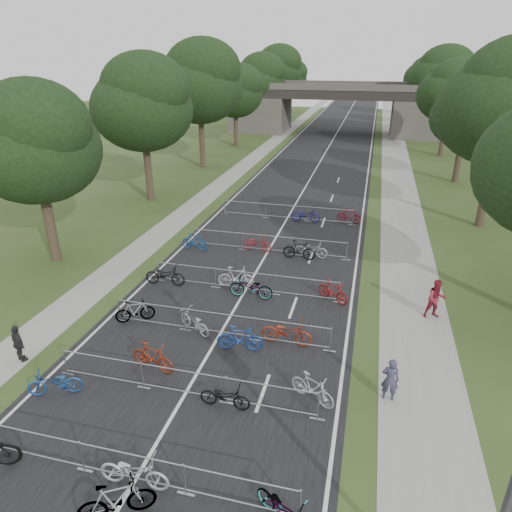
{
  "coord_description": "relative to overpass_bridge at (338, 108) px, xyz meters",
  "views": [
    {
      "loc": [
        5.47,
        -4.22,
        10.83
      ],
      "look_at": [
        0.08,
        16.89,
        1.1
      ],
      "focal_mm": 32.0,
      "sensor_mm": 36.0,
      "label": 1
    }
  ],
  "objects": [
    {
      "name": "bike_21",
      "position": [
        -0.69,
        -44.95,
        -3.06
      ],
      "size": [
        1.87,
        0.79,
        0.95
      ],
      "primitive_type": "imported",
      "rotation": [
        0.0,
        0.0,
        1.48
      ],
      "color": "maroon",
      "rests_on": "ground"
    },
    {
      "name": "tree_left_5",
      "position": [
        -11.39,
        10.93,
        4.58
      ],
      "size": [
        8.4,
        8.4,
        12.81
      ],
      "color": "#33261C",
      "rests_on": "ground"
    },
    {
      "name": "tree_right_2",
      "position": [
        13.11,
        -25.07,
        2.41
      ],
      "size": [
        6.16,
        6.16,
        9.39
      ],
      "color": "#33261C",
      "rests_on": "ground"
    },
    {
      "name": "tree_left_2",
      "position": [
        -11.39,
        -25.07,
        4.58
      ],
      "size": [
        8.4,
        8.4,
        12.81
      ],
      "color": "#33261C",
      "rests_on": "ground"
    },
    {
      "name": "bike_19",
      "position": [
        4.3,
        -49.91,
        -3.02
      ],
      "size": [
        1.71,
        1.32,
        1.03
      ],
      "primitive_type": "imported",
      "rotation": [
        0.0,
        0.0,
        1.01
      ],
      "color": "maroon",
      "rests_on": "ground"
    },
    {
      "name": "tree_right_1",
      "position": [
        13.11,
        -37.07,
        4.37
      ],
      "size": [
        8.18,
        8.18,
        12.47
      ],
      "color": "#33261C",
      "rests_on": "ground"
    },
    {
      "name": "barrier_row_6",
      "position": [
        0.0,
        -39.0,
        -2.99
      ],
      "size": [
        9.7,
        0.08,
        1.1
      ],
      "color": "#989A9F",
      "rests_on": "ground"
    },
    {
      "name": "bike_5",
      "position": [
        0.1,
        -61.48,
        -3.01
      ],
      "size": [
        2.03,
        0.78,
        1.05
      ],
      "primitive_type": "imported",
      "rotation": [
        0.0,
        0.0,
        1.61
      ],
      "color": "silver",
      "rests_on": "ground"
    },
    {
      "name": "bike_27",
      "position": [
        4.3,
        -38.61,
        -3.02
      ],
      "size": [
        1.78,
        0.83,
        1.03
      ],
      "primitive_type": "imported",
      "rotation": [
        0.0,
        0.0,
        1.36
      ],
      "color": "maroon",
      "rests_on": "ground"
    },
    {
      "name": "tree_right_4",
      "position": [
        13.11,
        -1.07,
        4.37
      ],
      "size": [
        8.18,
        8.18,
        12.47
      ],
      "color": "#33261C",
      "rests_on": "ground"
    },
    {
      "name": "bike_26",
      "position": [
        1.37,
        -39.22,
        -3.01
      ],
      "size": [
        2.0,
        0.73,
        1.04
      ],
      "primitive_type": "imported",
      "rotation": [
        0.0,
        0.0,
        1.55
      ],
      "color": "navy",
      "rests_on": "ground"
    },
    {
      "name": "tree_left_0",
      "position": [
        -11.39,
        -49.07,
        2.96
      ],
      "size": [
        6.72,
        6.72,
        10.25
      ],
      "color": "#33261C",
      "rests_on": "ground"
    },
    {
      "name": "tree_left_3",
      "position": [
        -11.39,
        -13.07,
        2.96
      ],
      "size": [
        6.72,
        6.72,
        10.25
      ],
      "color": "#33261C",
      "rests_on": "ground"
    },
    {
      "name": "barrier_row_5",
      "position": [
        0.0,
        -45.0,
        -2.99
      ],
      "size": [
        9.7,
        0.08,
        1.1
      ],
      "color": "#989A9F",
      "rests_on": "ground"
    },
    {
      "name": "sidewalk_right",
      "position": [
        8.0,
        -15.0,
        -3.53
      ],
      "size": [
        3.0,
        140.0,
        0.01
      ],
      "primitive_type": "cube",
      "color": "gray",
      "rests_on": "ground"
    },
    {
      "name": "bike_10",
      "position": [
        1.54,
        -57.99,
        -3.08
      ],
      "size": [
        1.73,
        0.61,
        0.91
      ],
      "primitive_type": "imported",
      "rotation": [
        0.0,
        0.0,
        1.57
      ],
      "color": "black",
      "rests_on": "ground"
    },
    {
      "name": "pedestrian_a",
      "position": [
        6.8,
        -56.22,
        -2.73
      ],
      "size": [
        0.6,
        0.41,
        1.61
      ],
      "primitive_type": "imported",
      "rotation": [
        0.0,
        0.0,
        3.11
      ],
      "color": "#35344E",
      "rests_on": "ground"
    },
    {
      "name": "bike_9",
      "position": [
        -1.66,
        -56.76,
        -2.97
      ],
      "size": [
        1.93,
        0.91,
        1.12
      ],
      "primitive_type": "imported",
      "rotation": [
        0.0,
        0.0,
        1.35
      ],
      "color": "maroon",
      "rests_on": "ground"
    },
    {
      "name": "bike_12",
      "position": [
        -3.91,
        -53.87,
        -3.02
      ],
      "size": [
        1.72,
        1.29,
        1.03
      ],
      "primitive_type": "imported",
      "rotation": [
        0.0,
        0.0,
        2.11
      ],
      "color": "#989A9F",
      "rests_on": "ground"
    },
    {
      "name": "bike_8",
      "position": [
        -4.3,
        -58.84,
        -3.05
      ],
      "size": [
        1.95,
        1.32,
        0.97
      ],
      "primitive_type": "imported",
      "rotation": [
        0.0,
        0.0,
        5.12
      ],
      "color": "#19478C",
      "rests_on": "ground"
    },
    {
      "name": "bike_16",
      "position": [
        -4.11,
        -50.34,
        -2.99
      ],
      "size": [
        2.12,
        0.88,
        1.09
      ],
      "primitive_type": "imported",
      "rotation": [
        0.0,
        0.0,
        1.65
      ],
      "color": "black",
      "rests_on": "ground"
    },
    {
      "name": "overpass_bridge",
      "position": [
        0.0,
        0.0,
        0.0
      ],
      "size": [
        31.0,
        8.0,
        7.05
      ],
      "color": "#484640",
      "rests_on": "ground"
    },
    {
      "name": "bike_20",
      "position": [
        -4.3,
        -45.75,
        -3.01
      ],
      "size": [
        1.79,
        0.72,
        1.05
      ],
      "primitive_type": "imported",
      "rotation": [
        0.0,
        0.0,
        1.44
      ],
      "color": "navy",
      "rests_on": "ground"
    },
    {
      "name": "bike_23",
      "position": [
        2.59,
        -45.1,
        -3.03
      ],
      "size": [
        1.92,
        0.72,
        1.0
      ],
      "primitive_type": "imported",
      "rotation": [
        0.0,
        0.0,
        1.54
      ],
      "color": "#93949A",
      "rests_on": "ground"
    },
    {
      "name": "bike_6",
      "position": [
        0.13,
        -62.42,
        -2.94
      ],
      "size": [
        1.97,
        1.49,
        1.18
      ],
      "primitive_type": "imported",
      "rotation": [
        0.0,
        0.0,
        2.11
      ],
      "color": "#989A9F",
      "rests_on": "ground"
    },
    {
      "name": "pedestrian_c",
      "position": [
        -6.8,
        -57.52,
        -2.76
      ],
      "size": [
        0.97,
        0.73,
        1.54
      ],
      "primitive_type": "imported",
      "rotation": [
        0.0,
        0.0,
        2.7
      ],
      "color": "black",
      "rests_on": "ground"
    },
    {
      "name": "barrier_row_3",
      "position": [
        0.0,
        -54.0,
        -2.99
      ],
      "size": [
        9.7,
        0.08,
        1.1
      ],
      "color": "#989A9F",
      "rests_on": "ground"
    },
    {
      "name": "pedestrian_b",
      "position": [
        8.83,
        -50.27,
        -2.62
      ],
      "size": [
        1.05,
        0.92,
        1.83
      ],
      "primitive_type": "imported",
      "rotation": [
        0.0,
        0.0,
        0.3
      ],
      "color": "maroon",
      "rests_on": "ground"
    },
    {
      "name": "bike_15",
      "position": [
        2.84,
        -53.9,
        -2.99
      ],
      "size": [
        2.08,
        0.74,
        1.09
      ],
      "primitive_type": "imported",
      "rotation": [
        0.0,
        0.0,
        1.56
      ],
      "color": "maroon",
      "rests_on": "ground"
    },
    {
      "name": "bike_22",
      "position": [
        1.96,
        -45.52,
        -2.97
      ],
      "size": [
        1.91,
        0.63,
        1.13
      ],
      "primitive_type": "imported",
      "rotation": [
        0.0,
        0.0,
        1.52
      ],
      "color": "black",
      "rests_on": "ground"
    },
    {
      "name": "bike_17",
      "position": [
        -0.56,
        -49.68,
        -2.98
      ],
      "size": [
        1.89,
        0.83,
        1.1
      ],
      "primitive_type": "imported",
      "rotation": [
        0.0,
        0.0,
        1.75
      ],
      "color": "#B0B0B8",
      "rests_on": "ground"
    },
    {
      "name": "tree_right_3",
      "position": [
        13.11,
        -13.07,
        3.39
      ],
      "size": [
        7.17,
        7.17,
        10.93
      ],
      "color": "#33261C",
      "rests_on": "ground"
    },
    {
      "name": "road",
      "position": [
        0.0,
        -15.0,
        -3.53
      ],
      "size": [
        11.0,
        140.0,
        0.01
      ],
      "primitive_type": "cube",
      "color": "black",
      "rests_on": "ground"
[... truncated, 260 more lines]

